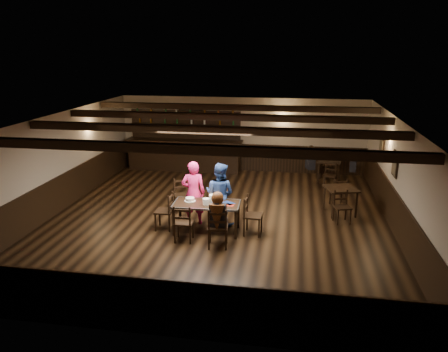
% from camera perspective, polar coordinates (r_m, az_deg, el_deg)
% --- Properties ---
extents(ground, '(10.00, 10.00, 0.00)m').
position_cam_1_polar(ground, '(11.74, -0.83, -5.66)').
color(ground, black).
rests_on(ground, ground).
extents(room_shell, '(9.02, 10.02, 2.71)m').
position_cam_1_polar(room_shell, '(11.24, -0.78, 2.68)').
color(room_shell, '#BAAC9A').
rests_on(room_shell, ground).
extents(dining_table, '(1.66, 0.87, 0.75)m').
position_cam_1_polar(dining_table, '(10.75, -2.29, -3.94)').
color(dining_table, black).
rests_on(dining_table, ground).
extents(chair_near_left, '(0.44, 0.43, 0.92)m').
position_cam_1_polar(chair_near_left, '(10.26, -5.38, -5.85)').
color(chair_near_left, black).
rests_on(chair_near_left, ground).
extents(chair_near_right, '(0.50, 0.48, 0.97)m').
position_cam_1_polar(chair_near_right, '(9.91, -0.84, -6.44)').
color(chair_near_right, black).
rests_on(chair_near_right, ground).
extents(chair_end_left, '(0.43, 0.45, 0.95)m').
position_cam_1_polar(chair_end_left, '(11.03, -7.43, -4.21)').
color(chair_end_left, black).
rests_on(chair_end_left, ground).
extents(chair_end_right, '(0.46, 0.48, 0.97)m').
position_cam_1_polar(chair_end_right, '(10.67, 3.38, -4.75)').
color(chair_end_right, black).
rests_on(chair_end_right, ground).
extents(chair_far_pushed, '(0.55, 0.54, 0.92)m').
position_cam_1_polar(chair_far_pushed, '(12.29, -5.56, -2.06)').
color(chair_far_pushed, black).
rests_on(chair_far_pushed, ground).
extents(woman_pink, '(0.66, 0.49, 1.67)m').
position_cam_1_polar(woman_pink, '(11.23, -4.01, -2.19)').
color(woman_pink, '#DE1E8B').
rests_on(woman_pink, ground).
extents(man_blue, '(0.95, 0.83, 1.64)m').
position_cam_1_polar(man_blue, '(11.16, -0.57, -2.37)').
color(man_blue, navy).
rests_on(man_blue, ground).
extents(seated_person, '(0.37, 0.56, 0.90)m').
position_cam_1_polar(seated_person, '(9.85, -0.83, -4.66)').
color(seated_person, black).
rests_on(seated_person, ground).
extents(cake, '(0.28, 0.28, 0.09)m').
position_cam_1_polar(cake, '(10.88, -4.47, -3.08)').
color(cake, white).
rests_on(cake, dining_table).
extents(plate_stack_a, '(0.16, 0.16, 0.15)m').
position_cam_1_polar(plate_stack_a, '(10.60, -2.35, -3.34)').
color(plate_stack_a, white).
rests_on(plate_stack_a, dining_table).
extents(plate_stack_b, '(0.19, 0.19, 0.22)m').
position_cam_1_polar(plate_stack_b, '(10.67, -1.47, -3.01)').
color(plate_stack_b, white).
rests_on(plate_stack_b, dining_table).
extents(tea_light, '(0.05, 0.05, 0.06)m').
position_cam_1_polar(tea_light, '(10.84, -1.92, -3.20)').
color(tea_light, '#A5A8AD').
rests_on(tea_light, dining_table).
extents(salt_shaker, '(0.04, 0.04, 0.09)m').
position_cam_1_polar(salt_shaker, '(10.57, -0.25, -3.56)').
color(salt_shaker, silver).
rests_on(salt_shaker, dining_table).
extents(pepper_shaker, '(0.03, 0.03, 0.08)m').
position_cam_1_polar(pepper_shaker, '(10.60, -0.29, -3.54)').
color(pepper_shaker, '#A5A8AD').
rests_on(pepper_shaker, dining_table).
extents(drink_glass, '(0.07, 0.07, 0.11)m').
position_cam_1_polar(drink_glass, '(10.76, -0.63, -3.15)').
color(drink_glass, silver).
rests_on(drink_glass, dining_table).
extents(menu_red, '(0.30, 0.23, 0.00)m').
position_cam_1_polar(menu_red, '(10.60, 0.58, -3.77)').
color(menu_red, maroon).
rests_on(menu_red, dining_table).
extents(menu_blue, '(0.37, 0.34, 0.00)m').
position_cam_1_polar(menu_blue, '(10.72, 0.58, -3.54)').
color(menu_blue, '#102151').
rests_on(menu_blue, dining_table).
extents(bar_counter, '(4.33, 0.70, 2.20)m').
position_cam_1_polar(bar_counter, '(16.36, -5.15, 3.32)').
color(bar_counter, black).
rests_on(bar_counter, ground).
extents(back_table_a, '(0.99, 0.99, 0.75)m').
position_cam_1_polar(back_table_a, '(12.33, 15.01, -1.95)').
color(back_table_a, black).
rests_on(back_table_a, ground).
extents(back_table_b, '(0.87, 0.87, 0.75)m').
position_cam_1_polar(back_table_b, '(15.19, 13.57, 1.59)').
color(back_table_b, black).
rests_on(back_table_b, ground).
extents(bg_patron_left, '(0.34, 0.44, 0.80)m').
position_cam_1_polar(bg_patron_left, '(14.99, 11.25, 2.42)').
color(bg_patron_left, black).
rests_on(bg_patron_left, ground).
extents(bg_patron_right, '(0.26, 0.37, 0.71)m').
position_cam_1_polar(bg_patron_right, '(15.07, 16.54, 1.92)').
color(bg_patron_right, black).
rests_on(bg_patron_right, ground).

